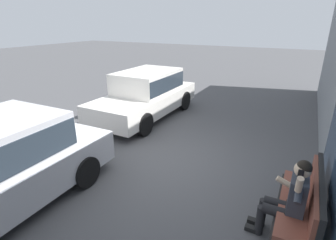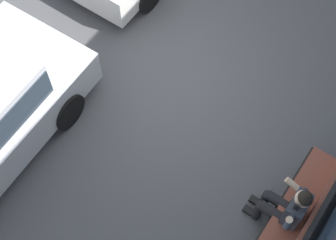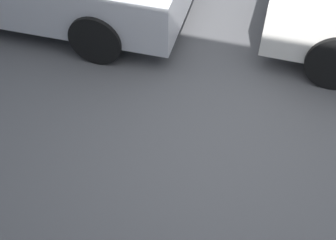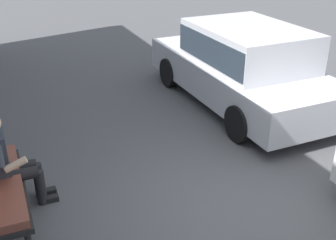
% 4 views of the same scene
% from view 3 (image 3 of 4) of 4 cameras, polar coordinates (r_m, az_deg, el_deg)
% --- Properties ---
extents(ground_plane, '(60.00, 60.00, 0.00)m').
position_cam_3_polar(ground_plane, '(4.13, 6.37, -2.87)').
color(ground_plane, '#4C4C4F').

